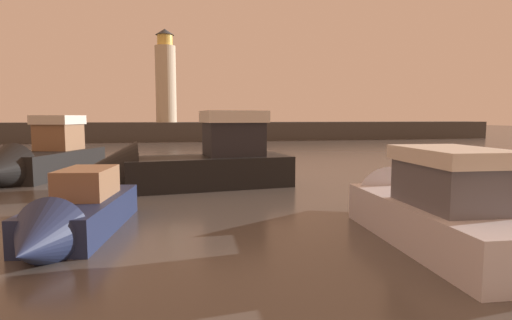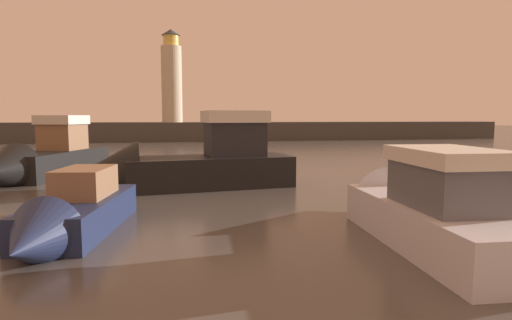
{
  "view_description": "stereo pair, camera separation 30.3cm",
  "coord_description": "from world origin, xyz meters",
  "px_view_note": "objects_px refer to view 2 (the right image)",
  "views": [
    {
      "loc": [
        -4.3,
        -0.81,
        2.98
      ],
      "look_at": [
        -1.05,
        14.81,
        1.34
      ],
      "focal_mm": 29.5,
      "sensor_mm": 36.0,
      "label": 1
    },
    {
      "loc": [
        -4.01,
        -0.87,
        2.98
      ],
      "look_at": [
        -1.05,
        14.81,
        1.34
      ],
      "focal_mm": 29.5,
      "sensor_mm": 36.0,
      "label": 2
    }
  ],
  "objects_px": {
    "motorboat_4": "(43,160)",
    "mooring_buoy": "(177,162)",
    "motorboat_0": "(182,165)",
    "motorboat_2": "(414,205)",
    "motorboat_1": "(69,217)",
    "lighthouse": "(172,79)"
  },
  "relations": [
    {
      "from": "motorboat_1",
      "to": "motorboat_0",
      "type": "bearing_deg",
      "value": 68.2
    },
    {
      "from": "motorboat_2",
      "to": "mooring_buoy",
      "type": "distance_m",
      "value": 15.94
    },
    {
      "from": "lighthouse",
      "to": "motorboat_4",
      "type": "relative_size",
      "value": 1.31
    },
    {
      "from": "motorboat_0",
      "to": "motorboat_4",
      "type": "bearing_deg",
      "value": 148.17
    },
    {
      "from": "motorboat_0",
      "to": "motorboat_2",
      "type": "xyz_separation_m",
      "value": [
        5.66,
        -8.32,
        -0.19
      ]
    },
    {
      "from": "motorboat_1",
      "to": "motorboat_4",
      "type": "bearing_deg",
      "value": 108.82
    },
    {
      "from": "motorboat_2",
      "to": "motorboat_4",
      "type": "relative_size",
      "value": 0.86
    },
    {
      "from": "motorboat_2",
      "to": "motorboat_0",
      "type": "bearing_deg",
      "value": 124.2
    },
    {
      "from": "lighthouse",
      "to": "mooring_buoy",
      "type": "distance_m",
      "value": 29.94
    },
    {
      "from": "motorboat_4",
      "to": "mooring_buoy",
      "type": "xyz_separation_m",
      "value": [
        6.4,
        2.39,
        -0.53
      ]
    },
    {
      "from": "motorboat_1",
      "to": "motorboat_4",
      "type": "xyz_separation_m",
      "value": [
        -3.79,
        11.13,
        0.37
      ]
    },
    {
      "from": "lighthouse",
      "to": "motorboat_0",
      "type": "bearing_deg",
      "value": -88.93
    },
    {
      "from": "lighthouse",
      "to": "motorboat_0",
      "type": "relative_size",
      "value": 1.24
    },
    {
      "from": "lighthouse",
      "to": "motorboat_0",
      "type": "height_order",
      "value": "lighthouse"
    },
    {
      "from": "motorboat_1",
      "to": "motorboat_4",
      "type": "relative_size",
      "value": 0.7
    },
    {
      "from": "mooring_buoy",
      "to": "motorboat_4",
      "type": "bearing_deg",
      "value": -159.49
    },
    {
      "from": "motorboat_1",
      "to": "mooring_buoy",
      "type": "relative_size",
      "value": 7.66
    },
    {
      "from": "motorboat_0",
      "to": "mooring_buoy",
      "type": "bearing_deg",
      "value": 91.84
    },
    {
      "from": "motorboat_2",
      "to": "motorboat_4",
      "type": "height_order",
      "value": "motorboat_4"
    },
    {
      "from": "motorboat_4",
      "to": "motorboat_1",
      "type": "bearing_deg",
      "value": -71.18
    },
    {
      "from": "motorboat_0",
      "to": "motorboat_2",
      "type": "distance_m",
      "value": 10.06
    },
    {
      "from": "lighthouse",
      "to": "motorboat_2",
      "type": "relative_size",
      "value": 1.52
    }
  ]
}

